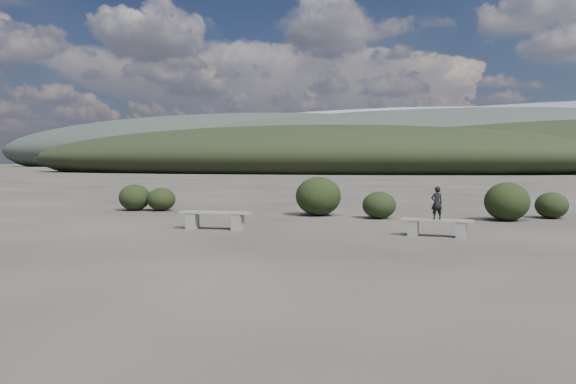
% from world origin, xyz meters
% --- Properties ---
extents(ground, '(1200.00, 1200.00, 0.00)m').
position_xyz_m(ground, '(0.00, 0.00, 0.00)').
color(ground, '#302B25').
rests_on(ground, ground).
extents(bench_left, '(2.02, 0.57, 0.50)m').
position_xyz_m(bench_left, '(-2.18, 3.99, 0.30)').
color(bench_left, slate).
rests_on(bench_left, ground).
extents(bench_right, '(1.78, 0.49, 0.44)m').
position_xyz_m(bench_right, '(3.78, 4.15, 0.27)').
color(bench_right, slate).
rests_on(bench_right, ground).
extents(seated_person, '(0.36, 0.30, 0.82)m').
position_xyz_m(seated_person, '(3.77, 4.15, 0.85)').
color(seated_person, black).
rests_on(seated_person, bench_right).
extents(shrub_a, '(1.09, 1.09, 0.89)m').
position_xyz_m(shrub_a, '(-6.64, 8.95, 0.45)').
color(shrub_a, black).
rests_on(shrub_a, ground).
extents(shrub_b, '(1.59, 1.59, 1.36)m').
position_xyz_m(shrub_b, '(-0.38, 8.77, 0.68)').
color(shrub_b, black).
rests_on(shrub_b, ground).
extents(shrub_c, '(1.12, 1.12, 0.89)m').
position_xyz_m(shrub_c, '(1.79, 8.34, 0.45)').
color(shrub_c, black).
rests_on(shrub_c, ground).
extents(shrub_d, '(1.40, 1.40, 1.23)m').
position_xyz_m(shrub_d, '(5.79, 8.79, 0.61)').
color(shrub_d, black).
rests_on(shrub_d, ground).
extents(shrub_e, '(1.05, 1.05, 0.88)m').
position_xyz_m(shrub_e, '(7.28, 10.02, 0.44)').
color(shrub_e, black).
rests_on(shrub_e, ground).
extents(shrub_f, '(1.20, 1.20, 1.01)m').
position_xyz_m(shrub_f, '(-7.70, 8.77, 0.51)').
color(shrub_f, black).
rests_on(shrub_f, ground).
extents(mountain_ridges, '(500.00, 400.00, 56.00)m').
position_xyz_m(mountain_ridges, '(-7.48, 339.06, 10.84)').
color(mountain_ridges, black).
rests_on(mountain_ridges, ground).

